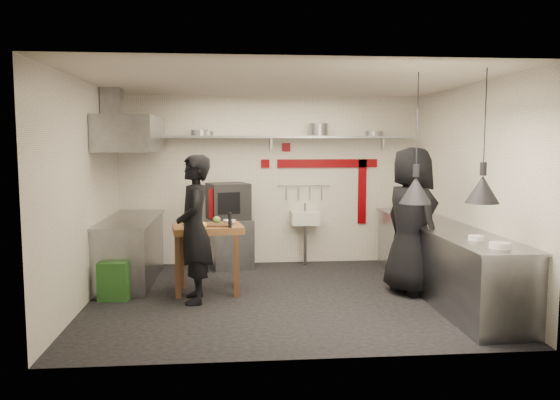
{
  "coord_description": "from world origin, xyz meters",
  "views": [
    {
      "loc": [
        -0.66,
        -7.0,
        2.03
      ],
      "look_at": [
        -0.01,
        0.3,
        1.26
      ],
      "focal_mm": 35.0,
      "sensor_mm": 36.0,
      "label": 1
    }
  ],
  "objects": [
    {
      "name": "chef_right",
      "position": [
        1.73,
        0.05,
        0.99
      ],
      "size": [
        0.91,
        1.12,
        1.97
      ],
      "primitive_type": "imported",
      "rotation": [
        0.0,
        0.0,
        1.91
      ],
      "color": "black",
      "rests_on": "floor"
    },
    {
      "name": "utensil_rail",
      "position": [
        0.55,
        2.06,
        1.32
      ],
      "size": [
        0.9,
        0.02,
        0.02
      ],
      "primitive_type": "cylinder",
      "rotation": [
        0.0,
        1.57,
        0.0
      ],
      "color": "slate",
      "rests_on": "wall_back"
    },
    {
      "name": "shelf_bracket_right",
      "position": [
        1.9,
        2.07,
        2.02
      ],
      "size": [
        0.04,
        0.06,
        0.24
      ],
      "primitive_type": "cube",
      "color": "slate",
      "rests_on": "wall_back"
    },
    {
      "name": "small_bowl_right",
      "position": [
        2.1,
        -1.12,
        0.96
      ],
      "size": [
        0.22,
        0.22,
        0.05
      ],
      "primitive_type": "cylinder",
      "rotation": [
        0.0,
        0.0,
        -0.23
      ],
      "color": "silver",
      "rests_on": "counter_right_top"
    },
    {
      "name": "sink_drain",
      "position": [
        0.55,
        1.88,
        0.34
      ],
      "size": [
        0.06,
        0.06,
        0.66
      ],
      "primitive_type": "cylinder",
      "color": "slate",
      "rests_on": "floor"
    },
    {
      "name": "wall_left",
      "position": [
        -2.5,
        0.0,
        1.4
      ],
      "size": [
        0.04,
        4.2,
        2.8
      ],
      "primitive_type": "cube",
      "color": "silver",
      "rests_on": "floor"
    },
    {
      "name": "pan_far_left",
      "position": [
        -1.17,
        1.92,
        2.19
      ],
      "size": [
        0.36,
        0.36,
        0.09
      ],
      "primitive_type": "cylinder",
      "rotation": [
        0.0,
        0.0,
        -0.38
      ],
      "color": "slate",
      "rests_on": "back_shelf"
    },
    {
      "name": "hand_sink",
      "position": [
        0.55,
        1.92,
        0.78
      ],
      "size": [
        0.46,
        0.34,
        0.22
      ],
      "primitive_type": "cube",
      "color": "silver",
      "rests_on": "wall_back"
    },
    {
      "name": "floor",
      "position": [
        0.0,
        0.0,
        0.0
      ],
      "size": [
        5.0,
        5.0,
        0.0
      ],
      "primitive_type": "plane",
      "color": "black",
      "rests_on": "ground"
    },
    {
      "name": "green_bin",
      "position": [
        -2.18,
        0.13,
        0.25
      ],
      "size": [
        0.42,
        0.42,
        0.5
      ],
      "primitive_type": "cube",
      "rotation": [
        0.0,
        0.0,
        -0.12
      ],
      "color": "#21511D",
      "rests_on": "floor"
    },
    {
      "name": "veg_ball",
      "position": [
        -0.87,
        0.45,
        0.97
      ],
      "size": [
        0.14,
        0.14,
        0.11
      ],
      "primitive_type": "sphere",
      "rotation": [
        0.0,
        0.0,
        -0.42
      ],
      "color": "#5D833D",
      "rests_on": "prep_table"
    },
    {
      "name": "plate_stack",
      "position": [
        2.12,
        -1.63,
        0.96
      ],
      "size": [
        0.24,
        0.24,
        0.07
      ],
      "primitive_type": "cylinder",
      "rotation": [
        0.0,
        0.0,
        -0.09
      ],
      "color": "silver",
      "rests_on": "counter_right_top"
    },
    {
      "name": "chef_left",
      "position": [
        -1.14,
        -0.11,
        0.94
      ],
      "size": [
        0.51,
        0.72,
        1.88
      ],
      "primitive_type": "imported",
      "rotation": [
        0.0,
        0.0,
        -1.48
      ],
      "color": "black",
      "rests_on": "floor"
    },
    {
      "name": "heat_lamp_far",
      "position": [
        1.98,
        -1.47,
        2.09
      ],
      "size": [
        0.38,
        0.38,
        1.41
      ],
      "primitive_type": null,
      "rotation": [
        0.0,
        0.0,
        0.08
      ],
      "color": "black",
      "rests_on": "ceiling"
    },
    {
      "name": "counter_right_top",
      "position": [
        2.15,
        0.0,
        0.92
      ],
      "size": [
        0.76,
        3.9,
        0.03
      ],
      "primitive_type": "cube",
      "color": "slate",
      "rests_on": "counter_right"
    },
    {
      "name": "cutting_board",
      "position": [
        -0.87,
        0.25,
        0.93
      ],
      "size": [
        0.37,
        0.28,
        0.02
      ],
      "primitive_type": "cube",
      "rotation": [
        0.0,
        0.0,
        -0.14
      ],
      "color": "#53341F",
      "rests_on": "prep_table"
    },
    {
      "name": "combi_oven",
      "position": [
        -0.72,
        1.76,
        1.09
      ],
      "size": [
        0.75,
        0.72,
        0.58
      ],
      "primitive_type": "cube",
      "rotation": [
        0.0,
        0.0,
        0.29
      ],
      "color": "black",
      "rests_on": "oven_stand"
    },
    {
      "name": "wall_front",
      "position": [
        0.0,
        -2.1,
        1.4
      ],
      "size": [
        5.0,
        0.04,
        2.8
      ],
      "primitive_type": "cube",
      "color": "silver",
      "rests_on": "floor"
    },
    {
      "name": "hood_duct",
      "position": [
        -2.35,
        1.05,
        2.55
      ],
      "size": [
        0.28,
        0.28,
        0.5
      ],
      "primitive_type": "cube",
      "color": "slate",
      "rests_on": "ceiling"
    },
    {
      "name": "shelf_bracket_mid",
      "position": [
        0.0,
        2.07,
        2.02
      ],
      "size": [
        0.04,
        0.06,
        0.24
      ],
      "primitive_type": "cube",
      "color": "slate",
      "rests_on": "wall_back"
    },
    {
      "name": "pan_right",
      "position": [
        1.69,
        1.92,
        2.18
      ],
      "size": [
        0.33,
        0.33,
        0.08
      ],
      "primitive_type": "cylinder",
      "rotation": [
        0.0,
        0.0,
        -0.17
      ],
      "color": "slate",
      "rests_on": "back_shelf"
    },
    {
      "name": "red_tile_b",
      "position": [
        -0.1,
        2.08,
        1.68
      ],
      "size": [
        0.14,
        0.02,
        0.14
      ],
      "primitive_type": "cube",
      "color": "#6A0106",
      "rests_on": "wall_back"
    },
    {
      "name": "extractor_hood",
      "position": [
        -2.1,
        1.05,
        2.15
      ],
      "size": [
        0.78,
        1.6,
        0.5
      ],
      "primitive_type": "cube",
      "color": "slate",
      "rests_on": "ceiling"
    },
    {
      "name": "red_band_horiz",
      "position": [
        0.95,
        2.08,
        1.68
      ],
      "size": [
        1.7,
        0.02,
        0.14
      ],
      "primitive_type": "cube",
      "color": "#6A0106",
      "rests_on": "wall_back"
    },
    {
      "name": "wall_back",
      "position": [
        0.0,
        2.1,
        1.4
      ],
      "size": [
        5.0,
        0.04,
        2.8
      ],
      "primitive_type": "cube",
      "color": "silver",
      "rests_on": "floor"
    },
    {
      "name": "ceiling",
      "position": [
        0.0,
        0.0,
        2.8
      ],
      "size": [
        5.0,
        5.0,
        0.0
      ],
      "primitive_type": "plane",
      "color": "beige",
      "rests_on": "floor"
    },
    {
      "name": "counter_left",
      "position": [
        -2.15,
        1.05,
        0.45
      ],
      "size": [
        0.7,
        1.9,
        0.9
      ],
      "primitive_type": "cube",
      "color": "slate",
      "rests_on": "floor"
    },
    {
      "name": "wall_right",
      "position": [
        2.5,
        0.0,
        1.4
      ],
      "size": [
        0.04,
        4.2,
        2.8
      ],
      "primitive_type": "cube",
      "color": "silver",
      "rests_on": "floor"
    },
    {
      "name": "oven_door",
      "position": [
        -0.76,
        1.51,
        1.09
      ],
      "size": [
        0.52,
        0.18,
        0.46
      ],
      "primitive_type": "cube",
      "rotation": [
        0.0,
        0.0,
        0.29
      ],
      "color": "#6A0106",
      "rests_on": "combi_oven"
    },
    {
      "name": "pepper_mill",
      "position": [
        -0.69,
        0.08,
        1.02
      ],
      "size": [
        0.06,
        0.06,
        0.2
      ],
      "primitive_type": "cylinder",
      "rotation": [
        0.0,
        0.0,
        0.43
      ],
      "color": "black",
      "rests_on": "prep_table"
    },
    {
      "name": "lemon_b",
      "position": [
        -1.03,
        0.1,
        0.96
      ],
      "size": [
        0.1,
        0.1,
        0.08
      ],
      "primitive_type": "sphere",
      "rotation": [
        0.0,
        0.0,
        -0.34
      ],
      "color": "yellow",
      "rests_on": "prep_table"
    },
    {
      "name": "heat_lamp_near",
      "position": [
        1.39,
        -1.08,
        2.07
      ],
      "size": [
        0.48,
        0.48,
        1.45
      ],
      "primitive_type": null,
      "rotation": [
        0.0,
        0.0,
        -0.44
      ],
      "color": "black",
      "rests_on": "ceiling"
    },
    {
      "name": "counter_left_top",
      "position": [
        -2.15,
        1.05,
        0.92
      ],
      "size": [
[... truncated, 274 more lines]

